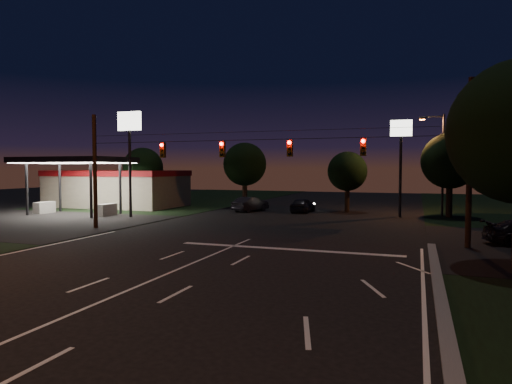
% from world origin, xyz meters
% --- Properties ---
extents(ground, '(140.00, 140.00, 0.00)m').
position_xyz_m(ground, '(0.00, 0.00, 0.00)').
color(ground, black).
rests_on(ground, ground).
extents(cross_street_left, '(20.00, 16.00, 0.02)m').
position_xyz_m(cross_street_left, '(-20.00, 16.00, 0.00)').
color(cross_street_left, black).
rests_on(cross_street_left, ground).
extents(stop_bar, '(12.00, 0.50, 0.01)m').
position_xyz_m(stop_bar, '(3.00, 11.50, 0.01)').
color(stop_bar, silver).
rests_on(stop_bar, ground).
extents(utility_pole_right, '(0.30, 0.30, 9.00)m').
position_xyz_m(utility_pole_right, '(12.00, 15.00, 0.00)').
color(utility_pole_right, black).
rests_on(utility_pole_right, ground).
extents(utility_pole_left, '(0.28, 0.28, 8.00)m').
position_xyz_m(utility_pole_left, '(-12.00, 15.00, 0.00)').
color(utility_pole_left, black).
rests_on(utility_pole_left, ground).
extents(signal_span, '(24.00, 0.40, 1.56)m').
position_xyz_m(signal_span, '(-0.00, 14.96, 5.50)').
color(signal_span, black).
rests_on(signal_span, ground).
extents(gas_station, '(14.20, 16.10, 5.25)m').
position_xyz_m(gas_station, '(-21.86, 30.39, 2.38)').
color(gas_station, gray).
rests_on(gas_station, ground).
extents(pole_sign_left_near, '(2.20, 0.30, 9.10)m').
position_xyz_m(pole_sign_left_near, '(-14.00, 22.00, 6.98)').
color(pole_sign_left_near, black).
rests_on(pole_sign_left_near, ground).
extents(pole_sign_right, '(1.80, 0.30, 8.40)m').
position_xyz_m(pole_sign_right, '(8.00, 30.00, 6.24)').
color(pole_sign_right, black).
rests_on(pole_sign_right, ground).
extents(street_light_right_far, '(2.20, 0.35, 9.00)m').
position_xyz_m(street_light_right_far, '(11.24, 32.00, 5.24)').
color(street_light_right_far, black).
rests_on(street_light_right_far, ground).
extents(tree_far_a, '(4.20, 4.20, 6.42)m').
position_xyz_m(tree_far_a, '(-17.98, 30.12, 4.26)').
color(tree_far_a, black).
rests_on(tree_far_a, ground).
extents(tree_far_b, '(4.60, 4.60, 6.98)m').
position_xyz_m(tree_far_b, '(-7.98, 34.13, 4.61)').
color(tree_far_b, black).
rests_on(tree_far_b, ground).
extents(tree_far_c, '(3.80, 3.80, 5.86)m').
position_xyz_m(tree_far_c, '(3.02, 33.10, 3.90)').
color(tree_far_c, black).
rests_on(tree_far_c, ground).
extents(tree_far_d, '(4.80, 4.80, 7.30)m').
position_xyz_m(tree_far_d, '(12.02, 31.13, 4.83)').
color(tree_far_d, black).
rests_on(tree_far_d, ground).
extents(car_oncoming_a, '(1.81, 4.14, 1.39)m').
position_xyz_m(car_oncoming_a, '(-1.00, 31.36, 0.69)').
color(car_oncoming_a, black).
rests_on(car_oncoming_a, ground).
extents(car_oncoming_b, '(2.62, 4.60, 1.43)m').
position_xyz_m(car_oncoming_b, '(-6.06, 30.53, 0.72)').
color(car_oncoming_b, black).
rests_on(car_oncoming_b, ground).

